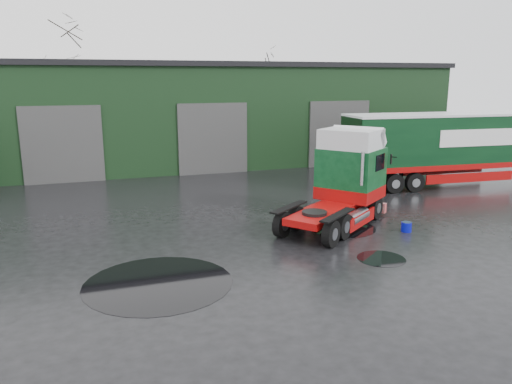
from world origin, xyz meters
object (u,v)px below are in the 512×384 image
wash_bucket (406,227)px  tree_back_a (67,86)px  warehouse (191,111)px  lorry_right (449,149)px  hero_tractor (333,180)px  tree_back_b (255,96)px

wash_bucket → tree_back_a: tree_back_a is taller
warehouse → wash_bucket: warehouse is taller
warehouse → wash_bucket: size_ratio=88.05×
lorry_right → hero_tractor: bearing=-57.8°
wash_bucket → tree_back_a: size_ratio=0.04×
hero_tractor → tree_back_a: tree_back_a is taller
hero_tractor → wash_bucket: 3.11m
warehouse → hero_tractor: bearing=-85.2°
wash_bucket → warehouse: bearing=101.3°
hero_tractor → tree_back_b: size_ratio=0.76×
wash_bucket → tree_back_a: (-11.82, 29.09, 4.58)m
tree_back_a → lorry_right: bearing=-51.2°
warehouse → hero_tractor: warehouse is taller
wash_bucket → lorry_right: bearing=42.3°
warehouse → lorry_right: (10.50, -13.01, -1.31)m
warehouse → hero_tractor: (1.50, -17.77, -1.39)m
hero_tractor → warehouse: bearing=147.6°
tree_back_a → tree_back_b: (16.00, 0.00, -1.00)m
lorry_right → wash_bucket: size_ratio=38.23×
wash_bucket → tree_back_a: 31.73m
hero_tractor → wash_bucket: (2.32, -1.33, -1.60)m
hero_tractor → tree_back_a: (-9.50, 27.77, 2.98)m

